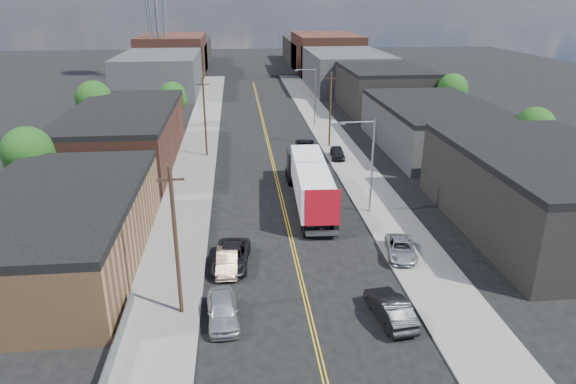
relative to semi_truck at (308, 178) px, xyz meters
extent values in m
plane|color=black|center=(-2.56, 31.78, -2.58)|extent=(260.00, 260.00, 0.00)
cube|color=gold|center=(-2.56, 16.78, -2.58)|extent=(0.32, 120.00, 0.01)
cube|color=slate|center=(-12.06, 16.78, -2.51)|extent=(5.00, 140.00, 0.15)
cube|color=slate|center=(6.94, 16.78, -2.51)|extent=(5.00, 140.00, 0.15)
cube|color=#906642|center=(-20.56, -10.22, -0.08)|extent=(12.00, 22.00, 5.00)
cube|color=black|center=(-20.56, -10.22, 2.72)|extent=(12.00, 22.00, 0.60)
cube|color=#4E2A1F|center=(-20.56, 15.78, 0.42)|extent=(12.00, 26.00, 6.00)
cube|color=black|center=(-20.56, 15.78, 3.72)|extent=(12.00, 26.00, 0.60)
cube|color=black|center=(19.44, -8.22, 0.67)|extent=(14.00, 22.00, 6.50)
cube|color=black|center=(19.44, -8.22, 4.22)|extent=(14.00, 22.00, 0.60)
cube|color=navy|center=(12.64, -8.22, 1.02)|extent=(0.30, 20.00, 0.80)
cube|color=#333235|center=(19.44, 17.78, 0.17)|extent=(14.00, 24.00, 5.50)
cube|color=black|center=(19.44, 17.78, 3.22)|extent=(14.00, 24.00, 0.60)
cube|color=black|center=(19.44, 43.78, 0.92)|extent=(14.00, 22.00, 7.00)
cube|color=black|center=(19.44, 43.78, 4.72)|extent=(14.00, 22.00, 0.60)
cube|color=#333235|center=(-22.56, 66.78, 1.42)|extent=(16.00, 30.00, 8.00)
cube|color=#333235|center=(17.44, 66.78, 1.42)|extent=(16.00, 30.00, 8.00)
cube|color=#4E2A1F|center=(-22.56, 91.78, 2.42)|extent=(16.00, 26.00, 10.00)
cube|color=#4E2A1F|center=(17.44, 91.78, 2.42)|extent=(16.00, 26.00, 10.00)
cube|color=black|center=(-22.56, 111.78, 0.92)|extent=(16.00, 40.00, 7.00)
cube|color=black|center=(17.44, 111.78, 0.92)|extent=(16.00, 40.00, 7.00)
cylinder|color=gray|center=(-24.56, 81.78, 12.42)|extent=(0.80, 0.80, 30.00)
cylinder|color=gray|center=(-26.32, 80.02, 12.42)|extent=(1.94, 1.94, 29.98)
cylinder|color=gray|center=(-22.80, 80.02, 12.42)|extent=(1.94, 1.94, 29.98)
cylinder|color=gray|center=(-26.32, 83.54, 12.42)|extent=(1.94, 1.94, 29.98)
cylinder|color=gray|center=(-22.80, 83.54, 12.42)|extent=(1.94, 1.94, 29.98)
cylinder|color=gray|center=(5.44, -3.22, 1.92)|extent=(0.18, 0.18, 9.00)
cylinder|color=gray|center=(3.94, -3.22, 6.22)|extent=(3.00, 0.12, 0.12)
cube|color=gray|center=(2.44, -3.22, 6.12)|extent=(0.60, 0.25, 0.18)
cylinder|color=gray|center=(5.44, 31.78, 1.92)|extent=(0.18, 0.18, 9.00)
cylinder|color=gray|center=(3.94, 31.78, 6.22)|extent=(3.00, 0.12, 0.12)
cube|color=gray|center=(2.44, 31.78, 6.12)|extent=(0.60, 0.25, 0.18)
cylinder|color=black|center=(-10.76, -18.22, 2.42)|extent=(0.26, 0.26, 10.00)
cube|color=black|center=(-10.76, -18.22, 6.62)|extent=(1.60, 0.12, 0.12)
cylinder|color=black|center=(-10.76, 16.78, 2.42)|extent=(0.26, 0.26, 10.00)
cube|color=black|center=(-10.76, 16.78, 6.62)|extent=(1.60, 0.12, 0.12)
cylinder|color=black|center=(5.64, 19.78, 2.42)|extent=(0.26, 0.26, 10.00)
cube|color=black|center=(5.64, 19.78, 6.62)|extent=(1.60, 0.12, 0.12)
cube|color=slate|center=(-14.06, -24.72, -1.98)|extent=(0.02, 16.00, 1.20)
cube|color=slate|center=(-14.06, -24.72, -1.38)|extent=(0.05, 16.00, 0.05)
cylinder|color=black|center=(-26.56, 1.78, -0.46)|extent=(0.36, 0.36, 4.25)
sphere|color=#14370F|center=(-26.56, 1.78, 2.94)|extent=(4.76, 4.76, 4.76)
sphere|color=#14370F|center=(-25.96, 2.08, 2.09)|extent=(3.74, 3.74, 3.74)
sphere|color=#14370F|center=(-27.06, 1.38, 2.35)|extent=(3.40, 3.40, 3.40)
cylinder|color=black|center=(-26.56, 26.78, -0.33)|extent=(0.36, 0.36, 4.50)
sphere|color=#14370F|center=(-26.56, 26.78, 3.27)|extent=(5.04, 5.04, 5.04)
sphere|color=#14370F|center=(-25.96, 27.08, 2.37)|extent=(3.96, 3.96, 3.96)
sphere|color=#14370F|center=(-27.06, 26.38, 2.64)|extent=(3.60, 3.60, 3.60)
cylinder|color=black|center=(-16.56, 33.78, -0.71)|extent=(0.36, 0.36, 3.75)
sphere|color=#14370F|center=(-16.56, 33.78, 2.29)|extent=(4.20, 4.20, 4.20)
sphere|color=#14370F|center=(-15.96, 34.08, 1.54)|extent=(3.30, 3.30, 3.30)
sphere|color=#14370F|center=(-17.06, 33.38, 1.77)|extent=(3.00, 3.00, 3.00)
cylinder|color=black|center=(27.44, 7.78, -0.58)|extent=(0.36, 0.36, 4.00)
sphere|color=#14370F|center=(27.44, 7.78, 2.62)|extent=(4.48, 4.48, 4.48)
sphere|color=#14370F|center=(28.04, 8.08, 1.82)|extent=(3.52, 3.52, 3.52)
sphere|color=#14370F|center=(26.94, 7.38, 2.06)|extent=(3.20, 3.20, 3.20)
cylinder|color=black|center=(27.44, 31.78, -0.46)|extent=(0.36, 0.36, 4.25)
sphere|color=#14370F|center=(27.44, 31.78, 2.94)|extent=(4.76, 4.76, 4.76)
sphere|color=#14370F|center=(28.04, 32.08, 2.09)|extent=(3.74, 3.74, 3.74)
sphere|color=#14370F|center=(26.94, 31.38, 2.35)|extent=(3.40, 3.40, 3.40)
cube|color=white|center=(0.00, -1.75, 0.36)|extent=(3.51, 13.68, 3.17)
cube|color=#AD0D1B|center=(0.00, -8.53, 0.36)|extent=(2.96, 0.25, 3.19)
cube|color=gray|center=(0.00, -8.53, -1.96)|extent=(2.82, 0.72, 0.25)
cube|color=black|center=(0.00, 6.61, -0.83)|extent=(2.98, 3.73, 3.50)
cylinder|color=black|center=(0.00, -7.13, -2.02)|extent=(2.98, 1.25, 1.13)
cylinder|color=black|center=(0.00, 6.61, -2.02)|extent=(2.87, 1.25, 1.13)
imported|color=#B8BCBE|center=(-8.10, -19.34, -1.77)|extent=(2.28, 4.88, 1.62)
imported|color=#8A6E5A|center=(-7.87, -12.80, -1.85)|extent=(1.62, 4.46, 1.46)
imported|color=black|center=(-7.56, -12.22, -1.81)|extent=(3.14, 5.83, 1.55)
imported|color=black|center=(2.44, -20.22, -1.76)|extent=(2.36, 5.17, 1.64)
imported|color=#ADB0B2|center=(5.64, -12.22, -1.79)|extent=(2.94, 4.96, 1.29)
imported|color=black|center=(5.64, 13.99, -1.72)|extent=(2.02, 4.31, 1.43)
imported|color=black|center=(1.94, 17.21, -1.80)|extent=(3.33, 5.90, 1.56)
camera|label=1|loc=(-6.75, -47.01, 16.64)|focal=32.00mm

